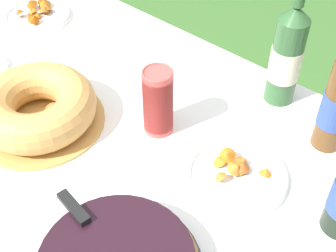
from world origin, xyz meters
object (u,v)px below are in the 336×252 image
cider_bottle_green (287,55)px  snack_plate_right (237,173)px  snack_plate_left (38,14)px  serving_knife (106,247)px  cup_stack (158,102)px  bundt_cake (36,107)px

cider_bottle_green → snack_plate_right: cider_bottle_green is taller
snack_plate_left → cider_bottle_green: bearing=11.6°
serving_knife → cup_stack: cup_stack is taller
cider_bottle_green → cup_stack: bearing=-119.2°
bundt_cake → serving_knife: bearing=-21.3°
bundt_cake → cup_stack: bearing=36.5°
cider_bottle_green → snack_plate_left: (-0.79, -0.16, -0.12)m
serving_knife → snack_plate_left: serving_knife is taller
cider_bottle_green → snack_plate_left: cider_bottle_green is taller
serving_knife → snack_plate_left: (-0.80, 0.46, -0.05)m
snack_plate_right → bundt_cake: bearing=-159.7°
cup_stack → cider_bottle_green: 0.34m
bundt_cake → cider_bottle_green: (0.40, 0.47, 0.08)m
bundt_cake → snack_plate_left: 0.50m
cup_stack → cider_bottle_green: bearing=60.8°
bundt_cake → snack_plate_left: bundt_cake is taller
serving_knife → bundt_cake: (-0.41, 0.16, -0.01)m
bundt_cake → snack_plate_right: size_ratio=1.43×
cup_stack → snack_plate_left: bearing=168.5°
cider_bottle_green → snack_plate_left: 0.82m
cider_bottle_green → serving_knife: bearing=-89.2°
snack_plate_left → cup_stack: bearing=-11.5°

